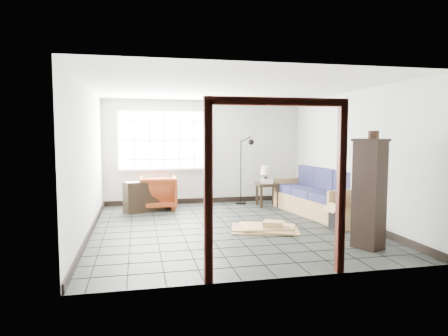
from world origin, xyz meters
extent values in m
plane|color=black|center=(0.00, 0.00, 0.00)|extent=(5.50, 5.50, 0.00)
cube|color=silver|center=(0.00, 2.75, 1.30)|extent=(5.00, 0.02, 2.60)
cube|color=silver|center=(0.00, -2.75, 1.30)|extent=(5.00, 0.02, 2.60)
cube|color=silver|center=(-2.50, 0.00, 1.30)|extent=(0.02, 5.50, 2.60)
cube|color=silver|center=(2.50, 0.00, 1.30)|extent=(0.02, 5.50, 2.60)
cube|color=white|center=(0.00, 0.00, 2.60)|extent=(5.00, 5.50, 0.02)
cube|color=black|center=(0.00, 2.73, 0.06)|extent=(4.95, 0.03, 0.12)
cube|color=black|center=(-2.48, 0.00, 0.06)|extent=(0.03, 5.45, 0.12)
cube|color=black|center=(2.48, 0.00, 0.06)|extent=(0.03, 5.45, 0.12)
cube|color=silver|center=(-1.00, 2.71, 1.60)|extent=(2.32, 0.06, 1.52)
cube|color=white|center=(-1.00, 2.67, 1.60)|extent=(2.20, 0.02, 1.40)
cube|color=#3E140E|center=(-0.85, -2.70, 1.05)|extent=(0.10, 0.08, 2.10)
cube|color=#3E140E|center=(0.85, -2.70, 1.05)|extent=(0.10, 0.08, 2.10)
cube|color=#3E140E|center=(0.00, -2.70, 2.15)|extent=(1.80, 0.08, 0.10)
cube|color=olive|center=(2.15, 0.84, 0.19)|extent=(1.15, 2.21, 0.38)
cube|color=olive|center=(2.31, -0.23, 0.34)|extent=(0.84, 0.19, 0.68)
cube|color=olive|center=(1.99, 1.92, 0.34)|extent=(0.84, 0.19, 0.68)
cube|color=olive|center=(2.53, 0.90, 0.58)|extent=(0.40, 2.10, 0.74)
cube|color=#171B39|center=(2.23, 0.15, 0.46)|extent=(0.85, 0.78, 0.17)
cube|color=#171B39|center=(2.54, 0.20, 0.72)|extent=(0.25, 0.69, 0.55)
cube|color=#171B39|center=(2.13, 0.84, 0.46)|extent=(0.85, 0.78, 0.17)
cube|color=#171B39|center=(2.43, 0.89, 0.72)|extent=(0.25, 0.69, 0.55)
cube|color=#171B39|center=(2.02, 1.53, 0.46)|extent=(0.85, 0.78, 0.17)
cube|color=#171B39|center=(2.33, 1.58, 0.72)|extent=(0.25, 0.69, 0.55)
imported|color=maroon|center=(-1.20, 2.14, 0.43)|extent=(0.84, 0.79, 0.85)
cube|color=black|center=(1.41, 1.89, 0.54)|extent=(0.54, 0.54, 0.06)
cube|color=black|center=(1.19, 1.69, 0.26)|extent=(0.05, 0.05, 0.52)
cube|color=black|center=(1.61, 1.67, 0.26)|extent=(0.05, 0.05, 0.52)
cube|color=black|center=(1.21, 2.11, 0.26)|extent=(0.05, 0.05, 0.52)
cube|color=black|center=(1.63, 2.09, 0.26)|extent=(0.05, 0.05, 0.52)
cylinder|color=black|center=(1.36, 1.88, 0.64)|extent=(0.14, 0.14, 0.15)
cylinder|color=black|center=(1.36, 1.88, 0.77)|extent=(0.03, 0.03, 0.11)
cone|color=beige|center=(1.36, 1.88, 0.89)|extent=(0.36, 0.36, 0.21)
cube|color=silver|center=(1.40, 1.91, 0.62)|extent=(0.37, 0.33, 0.11)
cylinder|color=black|center=(1.26, 1.97, 0.62)|extent=(0.04, 0.07, 0.07)
cylinder|color=black|center=(0.87, 2.40, 0.02)|extent=(0.28, 0.28, 0.03)
cylinder|color=black|center=(0.87, 2.40, 0.80)|extent=(0.03, 0.03, 1.56)
cylinder|color=black|center=(0.99, 2.34, 1.62)|extent=(0.27, 0.04, 0.14)
sphere|color=black|center=(1.11, 2.28, 1.55)|extent=(0.15, 0.15, 0.14)
cube|color=black|center=(-1.53, 1.89, 0.34)|extent=(0.95, 0.66, 0.69)
cube|color=black|center=(-1.53, 1.89, 0.35)|extent=(0.88, 0.59, 0.03)
cube|color=black|center=(1.81, -1.82, 0.84)|extent=(0.46, 0.51, 1.67)
cube|color=black|center=(1.81, -1.82, 1.67)|extent=(0.51, 0.57, 0.04)
cylinder|color=black|center=(1.83, -1.85, 1.75)|extent=(0.20, 0.20, 0.12)
cube|color=#966B48|center=(2.15, -0.56, 0.01)|extent=(0.54, 0.44, 0.02)
cube|color=black|center=(1.90, -0.58, 0.17)|extent=(0.05, 0.40, 0.34)
cube|color=#966B48|center=(2.40, -0.54, 0.17)|extent=(0.05, 0.40, 0.34)
cube|color=#966B48|center=(2.17, -0.76, 0.17)|extent=(0.51, 0.06, 0.34)
cube|color=#966B48|center=(2.13, -0.35, 0.17)|extent=(0.51, 0.06, 0.34)
cube|color=#966B48|center=(1.83, -0.58, 0.40)|extent=(0.22, 0.42, 0.14)
cube|color=#966B48|center=(2.47, -0.53, 0.40)|extent=(0.22, 0.42, 0.14)
cube|color=#966B48|center=(0.61, -0.36, 0.01)|extent=(1.39, 1.14, 0.03)
cube|color=#966B48|center=(0.61, -0.36, 0.04)|extent=(1.29, 1.17, 0.03)
cube|color=#966B48|center=(0.61, -0.36, 0.06)|extent=(0.97, 0.75, 0.03)
cube|color=#966B48|center=(0.74, -0.45, 0.13)|extent=(0.44, 0.40, 0.10)
camera|label=1|loc=(-1.64, -7.26, 1.77)|focal=32.00mm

